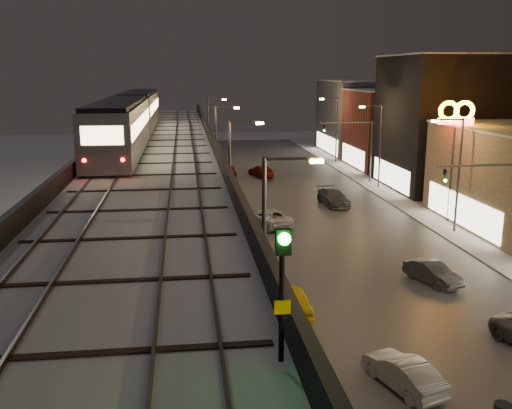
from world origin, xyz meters
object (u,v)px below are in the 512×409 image
car_taxi (292,301)px  car_onc_white (333,198)px  car_mid_silver (268,218)px  subway_train (132,117)px  car_near_white (403,374)px  car_mid_dark (261,172)px  car_onc_silver (433,274)px  car_far_white (229,171)px  rail_signal (283,269)px

car_taxi → car_onc_white: bearing=-109.9°
car_mid_silver → car_onc_white: size_ratio=1.03×
subway_train → car_mid_silver: size_ratio=7.43×
car_taxi → car_near_white: (3.07, -7.71, -0.08)m
car_mid_dark → car_onc_silver: car_mid_dark is taller
car_mid_dark → car_far_white: (-3.85, 0.69, 0.04)m
car_taxi → car_far_white: (-0.07, 40.43, -0.01)m
car_near_white → car_onc_silver: size_ratio=1.00×
rail_signal → car_near_white: size_ratio=0.72×
car_mid_silver → car_onc_white: car_onc_white is taller
car_near_white → car_onc_white: (5.48, 31.71, 0.09)m
car_taxi → car_mid_silver: (1.29, 17.34, -0.01)m
subway_train → car_onc_silver: (19.06, -21.45, -7.86)m
rail_signal → car_far_white: 58.07m
car_near_white → car_onc_white: bearing=-117.5°
subway_train → car_mid_dark: (13.67, 15.10, -7.82)m
car_mid_dark → car_far_white: bearing=-25.4°
car_far_white → rail_signal: bearing=87.9°
rail_signal → car_far_white: size_ratio=0.67×
car_far_white → car_onc_silver: size_ratio=1.08×
car_mid_dark → car_onc_white: car_onc_white is taller
car_mid_silver → car_mid_dark: size_ratio=1.11×
car_near_white → car_far_white: (-3.14, 48.14, 0.07)m
subway_train → car_onc_white: size_ratio=7.65×
subway_train → car_near_white: (12.96, -32.35, -7.85)m
car_taxi → car_far_white: size_ratio=1.01×
subway_train → car_onc_silver: subway_train is taller
car_mid_dark → car_onc_silver: size_ratio=1.20×
car_far_white → car_mid_silver: bearing=94.7°
subway_train → car_taxi: subway_train is taller
car_taxi → car_mid_silver: bearing=-94.6°
car_taxi → car_near_white: size_ratio=1.09×
car_far_white → subway_train: bearing=59.4°
car_taxi → car_far_white: car_taxi is taller
subway_train → car_onc_silver: 29.75m
car_mid_silver → car_mid_dark: 22.54m
subway_train → car_taxi: (9.89, -24.64, -7.77)m
car_far_white → car_onc_white: (8.63, -16.43, 0.01)m
car_onc_silver → car_onc_white: (-0.61, 20.81, 0.09)m
rail_signal → car_taxi: (3.49, 17.00, -7.90)m
subway_train → car_mid_silver: (11.19, -7.31, -7.78)m
car_taxi → car_near_white: car_taxi is taller
car_mid_silver → subway_train: bearing=-51.0°
rail_signal → car_onc_white: (12.05, 40.99, -7.90)m
subway_train → rail_signal: 42.13m
car_mid_silver → car_far_white: size_ratio=1.23×
car_onc_silver → car_onc_white: 20.82m
rail_signal → car_mid_dark: 57.75m
car_mid_dark → car_onc_white: 16.45m
car_onc_silver → car_onc_white: car_onc_white is taller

